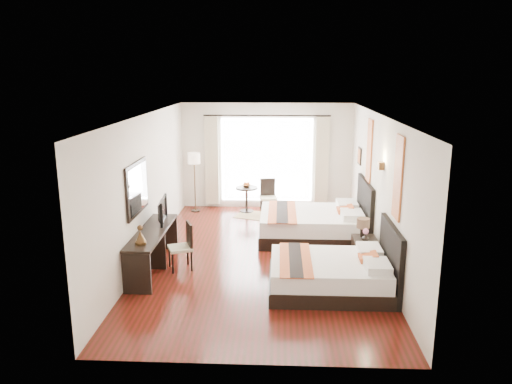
{
  "coord_description": "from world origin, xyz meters",
  "views": [
    {
      "loc": [
        0.34,
        -9.33,
        3.6
      ],
      "look_at": [
        -0.12,
        0.36,
        1.24
      ],
      "focal_mm": 35.0,
      "sensor_mm": 36.0,
      "label": 1
    }
  ],
  "objects_px": {
    "nightstand": "(364,251)",
    "floor_lamp": "(194,162)",
    "window_chair": "(268,203)",
    "bed_far": "(316,224)",
    "vase": "(365,239)",
    "fruit_bowl": "(246,186)",
    "table_lamp": "(363,225)",
    "console_desk": "(153,250)",
    "side_table": "(247,199)",
    "bed_near": "(334,273)",
    "desk_chair": "(181,255)",
    "television": "(159,210)"
  },
  "relations": [
    {
      "from": "television",
      "to": "desk_chair",
      "type": "relative_size",
      "value": 0.93
    },
    {
      "from": "nightstand",
      "to": "console_desk",
      "type": "xyz_separation_m",
      "value": [
        -3.97,
        -0.42,
        0.12
      ]
    },
    {
      "from": "bed_far",
      "to": "vase",
      "type": "height_order",
      "value": "bed_far"
    },
    {
      "from": "desk_chair",
      "to": "window_chair",
      "type": "relative_size",
      "value": 0.99
    },
    {
      "from": "bed_near",
      "to": "television",
      "type": "relative_size",
      "value": 2.5
    },
    {
      "from": "fruit_bowl",
      "to": "console_desk",
      "type": "bearing_deg",
      "value": -110.28
    },
    {
      "from": "bed_far",
      "to": "television",
      "type": "bearing_deg",
      "value": -156.7
    },
    {
      "from": "console_desk",
      "to": "desk_chair",
      "type": "distance_m",
      "value": 0.54
    },
    {
      "from": "floor_lamp",
      "to": "console_desk",
      "type": "bearing_deg",
      "value": -91.92
    },
    {
      "from": "console_desk",
      "to": "window_chair",
      "type": "distance_m",
      "value": 4.38
    },
    {
      "from": "window_chair",
      "to": "side_table",
      "type": "bearing_deg",
      "value": -108.79
    },
    {
      "from": "vase",
      "to": "fruit_bowl",
      "type": "bearing_deg",
      "value": 123.13
    },
    {
      "from": "floor_lamp",
      "to": "vase",
      "type": "bearing_deg",
      "value": -44.33
    },
    {
      "from": "window_chair",
      "to": "bed_near",
      "type": "bearing_deg",
      "value": 6.83
    },
    {
      "from": "console_desk",
      "to": "side_table",
      "type": "relative_size",
      "value": 3.32
    },
    {
      "from": "bed_near",
      "to": "nightstand",
      "type": "bearing_deg",
      "value": 59.44
    },
    {
      "from": "nightstand",
      "to": "table_lamp",
      "type": "relative_size",
      "value": 1.41
    },
    {
      "from": "bed_far",
      "to": "window_chair",
      "type": "xyz_separation_m",
      "value": [
        -1.09,
        1.97,
        -0.07
      ]
    },
    {
      "from": "console_desk",
      "to": "side_table",
      "type": "bearing_deg",
      "value": 69.55
    },
    {
      "from": "bed_near",
      "to": "table_lamp",
      "type": "distance_m",
      "value": 1.5
    },
    {
      "from": "bed_far",
      "to": "side_table",
      "type": "height_order",
      "value": "bed_far"
    },
    {
      "from": "fruit_bowl",
      "to": "floor_lamp",
      "type": "bearing_deg",
      "value": -177.87
    },
    {
      "from": "nightstand",
      "to": "floor_lamp",
      "type": "bearing_deg",
      "value": 137.32
    },
    {
      "from": "bed_near",
      "to": "side_table",
      "type": "xyz_separation_m",
      "value": [
        -1.79,
        4.73,
        0.03
      ]
    },
    {
      "from": "window_chair",
      "to": "desk_chair",
      "type": "bearing_deg",
      "value": -29.7
    },
    {
      "from": "window_chair",
      "to": "vase",
      "type": "bearing_deg",
      "value": 19.5
    },
    {
      "from": "bed_far",
      "to": "desk_chair",
      "type": "height_order",
      "value": "bed_far"
    },
    {
      "from": "table_lamp",
      "to": "floor_lamp",
      "type": "xyz_separation_m",
      "value": [
        -3.8,
        3.44,
        0.55
      ]
    },
    {
      "from": "desk_chair",
      "to": "nightstand",
      "type": "bearing_deg",
      "value": 164.38
    },
    {
      "from": "console_desk",
      "to": "fruit_bowl",
      "type": "height_order",
      "value": "console_desk"
    },
    {
      "from": "bed_near",
      "to": "window_chair",
      "type": "xyz_separation_m",
      "value": [
        -1.22,
        4.62,
        -0.03
      ]
    },
    {
      "from": "table_lamp",
      "to": "floor_lamp",
      "type": "bearing_deg",
      "value": 137.81
    },
    {
      "from": "vase",
      "to": "fruit_bowl",
      "type": "distance_m",
      "value": 4.5
    },
    {
      "from": "nightstand",
      "to": "floor_lamp",
      "type": "height_order",
      "value": "floor_lamp"
    },
    {
      "from": "table_lamp",
      "to": "floor_lamp",
      "type": "distance_m",
      "value": 5.15
    },
    {
      "from": "floor_lamp",
      "to": "bed_near",
      "type": "bearing_deg",
      "value": -56.32
    },
    {
      "from": "fruit_bowl",
      "to": "window_chair",
      "type": "relative_size",
      "value": 0.26
    },
    {
      "from": "side_table",
      "to": "fruit_bowl",
      "type": "distance_m",
      "value": 0.36
    },
    {
      "from": "table_lamp",
      "to": "fruit_bowl",
      "type": "xyz_separation_m",
      "value": [
        -2.45,
        3.49,
        -0.07
      ]
    },
    {
      "from": "bed_near",
      "to": "vase",
      "type": "height_order",
      "value": "bed_near"
    },
    {
      "from": "floor_lamp",
      "to": "window_chair",
      "type": "distance_m",
      "value": 2.19
    },
    {
      "from": "vase",
      "to": "window_chair",
      "type": "height_order",
      "value": "window_chair"
    },
    {
      "from": "bed_far",
      "to": "window_chair",
      "type": "bearing_deg",
      "value": 118.85
    },
    {
      "from": "bed_far",
      "to": "side_table",
      "type": "distance_m",
      "value": 2.66
    },
    {
      "from": "nightstand",
      "to": "side_table",
      "type": "bearing_deg",
      "value": 124.93
    },
    {
      "from": "window_chair",
      "to": "television",
      "type": "bearing_deg",
      "value": -39.46
    },
    {
      "from": "vase",
      "to": "console_desk",
      "type": "distance_m",
      "value": 3.95
    },
    {
      "from": "fruit_bowl",
      "to": "window_chair",
      "type": "xyz_separation_m",
      "value": [
        0.57,
        -0.14,
        -0.42
      ]
    },
    {
      "from": "floor_lamp",
      "to": "desk_chair",
      "type": "bearing_deg",
      "value": -84.28
    },
    {
      "from": "bed_far",
      "to": "floor_lamp",
      "type": "distance_m",
      "value": 3.77
    }
  ]
}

